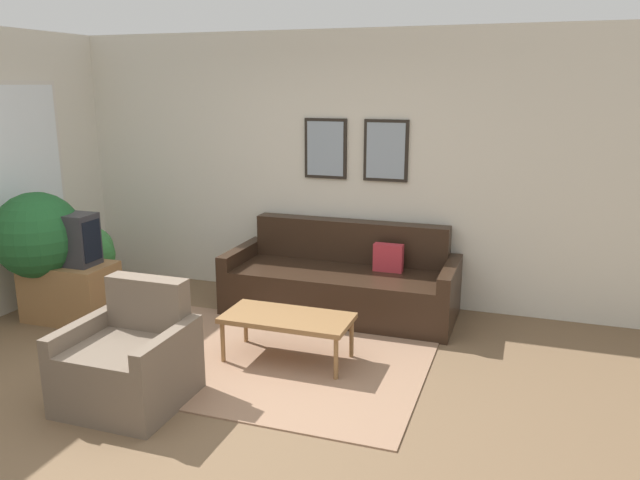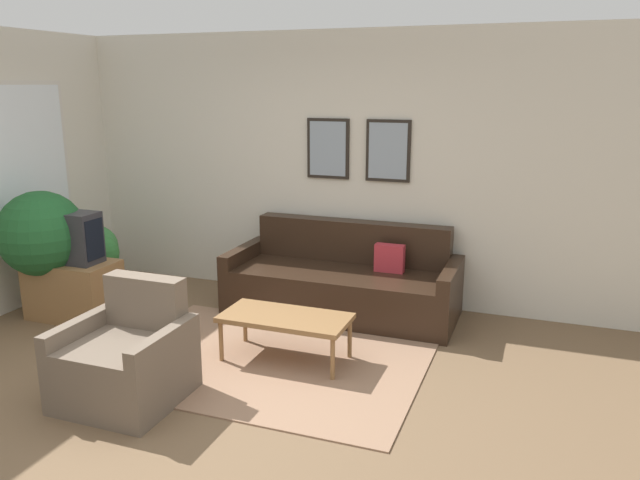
# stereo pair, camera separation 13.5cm
# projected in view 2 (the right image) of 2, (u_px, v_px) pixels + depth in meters

# --- Properties ---
(ground_plane) EXTENTS (16.00, 16.00, 0.00)m
(ground_plane) POSITION_uv_depth(u_px,v_px,m) (186.00, 405.00, 4.35)
(ground_plane) COLOR brown
(area_rug) EXTENTS (2.50, 1.84, 0.01)m
(area_rug) POSITION_uv_depth(u_px,v_px,m) (267.00, 361.00, 5.04)
(area_rug) COLOR #937056
(area_rug) RESTS_ON ground_plane
(wall_back) EXTENTS (8.00, 0.09, 2.70)m
(wall_back) POSITION_uv_depth(u_px,v_px,m) (318.00, 167.00, 6.40)
(wall_back) COLOR beige
(wall_back) RESTS_ON ground_plane
(couch) EXTENTS (2.21, 0.90, 0.85)m
(couch) POSITION_uv_depth(u_px,v_px,m) (343.00, 283.00, 6.08)
(couch) COLOR black
(couch) RESTS_ON ground_plane
(coffee_table) EXTENTS (1.03, 0.50, 0.38)m
(coffee_table) POSITION_uv_depth(u_px,v_px,m) (285.00, 320.00, 4.99)
(coffee_table) COLOR olive
(coffee_table) RESTS_ON ground_plane
(tv_stand) EXTENTS (0.83, 0.48, 0.56)m
(tv_stand) POSITION_uv_depth(u_px,v_px,m) (74.00, 290.00, 5.93)
(tv_stand) COLOR olive
(tv_stand) RESTS_ON ground_plane
(tv) EXTENTS (0.60, 0.28, 0.48)m
(tv) POSITION_uv_depth(u_px,v_px,m) (69.00, 237.00, 5.81)
(tv) COLOR #2D2D33
(tv) RESTS_ON tv_stand
(armchair) EXTENTS (0.79, 0.76, 0.83)m
(armchair) POSITION_uv_depth(u_px,v_px,m) (127.00, 361.00, 4.39)
(armchair) COLOR #6B5B4C
(armchair) RESTS_ON ground_plane
(potted_plant_tall) EXTENTS (0.80, 0.80, 1.23)m
(potted_plant_tall) POSITION_uv_depth(u_px,v_px,m) (42.00, 235.00, 5.81)
(potted_plant_tall) COLOR slate
(potted_plant_tall) RESTS_ON ground_plane
(potted_plant_by_window) EXTENTS (0.47, 0.47, 0.72)m
(potted_plant_by_window) POSITION_uv_depth(u_px,v_px,m) (96.00, 251.00, 6.69)
(potted_plant_by_window) COLOR beige
(potted_plant_by_window) RESTS_ON ground_plane
(potted_plant_small) EXTENTS (0.38, 0.38, 0.66)m
(potted_plant_small) POSITION_uv_depth(u_px,v_px,m) (101.00, 262.00, 6.50)
(potted_plant_small) COLOR slate
(potted_plant_small) RESTS_ON ground_plane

